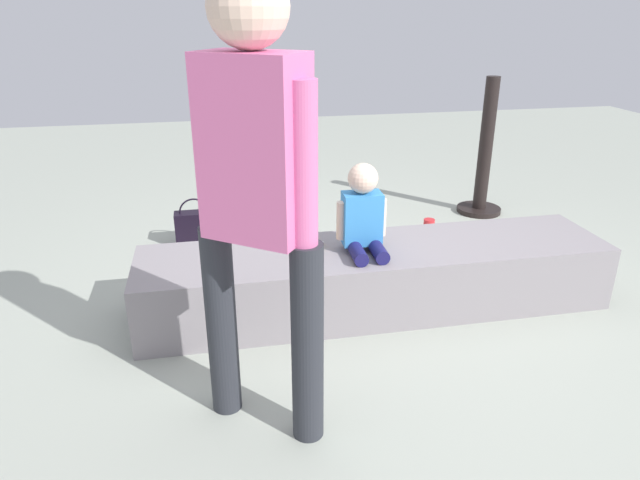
% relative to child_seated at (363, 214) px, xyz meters
% --- Properties ---
extents(ground_plane, '(12.00, 12.00, 0.00)m').
position_rel_child_seated_xyz_m(ground_plane, '(0.09, 0.02, -0.58)').
color(ground_plane, '#9CA295').
extents(concrete_ledge, '(2.62, 0.59, 0.37)m').
position_rel_child_seated_xyz_m(concrete_ledge, '(0.09, 0.02, -0.40)').
color(concrete_ledge, gray).
rests_on(concrete_ledge, ground_plane).
extents(child_seated, '(0.28, 0.32, 0.48)m').
position_rel_child_seated_xyz_m(child_seated, '(0.00, 0.00, 0.00)').
color(child_seated, '#1A1851').
rests_on(child_seated, concrete_ledge).
extents(adult_standing, '(0.44, 0.38, 1.74)m').
position_rel_child_seated_xyz_m(adult_standing, '(-0.63, -0.83, 0.47)').
color(adult_standing, '#282A30').
rests_on(adult_standing, ground_plane).
extents(cake_plate, '(0.22, 0.22, 0.07)m').
position_rel_child_seated_xyz_m(cake_plate, '(-0.30, 0.12, -0.19)').
color(cake_plate, yellow).
rests_on(cake_plate, concrete_ledge).
extents(gift_bag, '(0.21, 0.09, 0.30)m').
position_rel_child_seated_xyz_m(gift_bag, '(-0.31, 0.84, -0.45)').
color(gift_bag, gold).
rests_on(gift_bag, ground_plane).
extents(railing_post, '(0.36, 0.36, 1.11)m').
position_rel_child_seated_xyz_m(railing_post, '(1.41, 1.41, -0.17)').
color(railing_post, black).
rests_on(railing_post, ground_plane).
extents(water_bottle_near_gift, '(0.06, 0.06, 0.24)m').
position_rel_child_seated_xyz_m(water_bottle_near_gift, '(0.81, 0.54, -0.47)').
color(water_bottle_near_gift, silver).
rests_on(water_bottle_near_gift, ground_plane).
extents(water_bottle_far_side, '(0.07, 0.07, 0.20)m').
position_rel_child_seated_xyz_m(water_bottle_far_side, '(0.65, 0.49, -0.49)').
color(water_bottle_far_side, silver).
rests_on(water_bottle_far_side, ground_plane).
extents(party_cup_red, '(0.08, 0.08, 0.09)m').
position_rel_child_seated_xyz_m(party_cup_red, '(0.84, 1.08, -0.54)').
color(party_cup_red, red).
rests_on(party_cup_red, ground_plane).
extents(cake_box_white, '(0.37, 0.38, 0.12)m').
position_rel_child_seated_xyz_m(cake_box_white, '(0.31, 0.55, -0.52)').
color(cake_box_white, white).
rests_on(cake_box_white, ground_plane).
extents(handbag_black_leather, '(0.28, 0.12, 0.35)m').
position_rel_child_seated_xyz_m(handbag_black_leather, '(-0.92, 1.15, -0.45)').
color(handbag_black_leather, black).
rests_on(handbag_black_leather, ground_plane).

